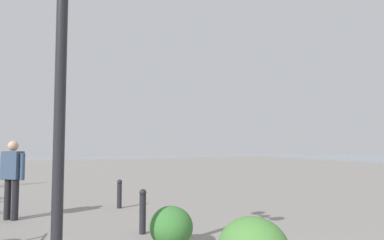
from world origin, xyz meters
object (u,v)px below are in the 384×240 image
Objects in this scene: pedestrian at (12,174)px; bollard_mid at (119,193)px; bollard_near at (143,210)px; lamppost at (61,67)px.

pedestrian is 2.56m from bollard_mid.
pedestrian is 2.35× the size of bollard_mid.
pedestrian is at bearing 43.37° from bollard_near.
bollard_near is at bearing -136.63° from pedestrian.
lamppost is at bearing -171.39° from pedestrian.
bollard_mid is at bearing -5.04° from bollard_near.
pedestrian is 3.28m from bollard_near.
pedestrian is at bearing 8.61° from lamppost.
bollard_near is (1.64, -1.61, -2.19)m from lamppost.
pedestrian is 2.10× the size of bollard_near.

